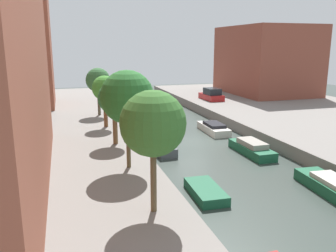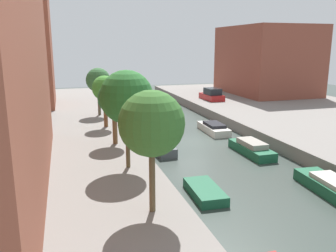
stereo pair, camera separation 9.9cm
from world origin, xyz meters
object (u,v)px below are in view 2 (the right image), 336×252
(moored_boat_right_1, at_px, (330,186))
(moored_boat_right_3, at_px, (214,128))
(parked_car, at_px, (212,95))
(moored_boat_left_1, at_px, (205,191))
(moored_boat_right_2, at_px, (251,148))
(street_tree_2, at_px, (114,99))
(street_tree_4, at_px, (98,80))
(street_tree_1, at_px, (127,97))
(low_block_right, at_px, (266,60))
(moored_boat_left_2, at_px, (161,146))
(street_tree_3, at_px, (105,89))
(street_tree_0, at_px, (152,124))
(moored_boat_left_3, at_px, (143,127))

(moored_boat_right_1, distance_m, moored_boat_right_3, 14.28)
(parked_car, height_order, moored_boat_left_1, parked_car)
(parked_car, distance_m, moored_boat_right_2, 19.74)
(street_tree_2, xyz_separation_m, moored_boat_left_1, (3.57, -8.06, -3.96))
(street_tree_4, height_order, moored_boat_left_1, street_tree_4)
(street_tree_1, bearing_deg, moored_boat_right_3, 45.60)
(low_block_right, distance_m, street_tree_1, 35.78)
(low_block_right, relative_size, moored_boat_left_2, 3.65)
(street_tree_3, relative_size, parked_car, 1.07)
(street_tree_4, xyz_separation_m, parked_car, (14.74, 5.98, -2.83))
(street_tree_3, xyz_separation_m, parked_car, (14.74, 11.36, -2.63))
(low_block_right, distance_m, moored_boat_left_1, 36.12)
(street_tree_0, relative_size, moored_boat_right_3, 1.14)
(street_tree_0, height_order, street_tree_3, street_tree_0)
(street_tree_2, distance_m, moored_boat_right_2, 10.61)
(street_tree_0, height_order, moored_boat_left_2, street_tree_0)
(low_block_right, relative_size, street_tree_4, 2.94)
(parked_car, height_order, moored_boat_right_3, parked_car)
(low_block_right, distance_m, moored_boat_left_3, 25.62)
(moored_boat_left_2, distance_m, moored_boat_left_3, 6.98)
(street_tree_1, bearing_deg, moored_boat_left_3, 73.75)
(street_tree_0, relative_size, moored_boat_left_2, 1.36)
(street_tree_2, xyz_separation_m, street_tree_4, (-0.00, 10.90, 0.24))
(parked_car, xyz_separation_m, moored_boat_right_3, (-5.08, -12.18, -1.23))
(moored_boat_left_3, bearing_deg, street_tree_3, -154.95)
(street_tree_2, height_order, street_tree_4, street_tree_4)
(moored_boat_left_1, bearing_deg, street_tree_0, -141.63)
(street_tree_0, xyz_separation_m, moored_boat_right_2, (9.67, 8.73, -4.33))
(street_tree_3, height_order, moored_boat_right_2, street_tree_3)
(low_block_right, relative_size, moored_boat_right_3, 3.04)
(street_tree_2, height_order, moored_boat_left_1, street_tree_2)
(street_tree_0, bearing_deg, moored_boat_left_3, 78.74)
(street_tree_4, distance_m, parked_car, 16.16)
(street_tree_2, height_order, moored_boat_right_2, street_tree_2)
(moored_boat_right_2, relative_size, moored_boat_right_3, 1.01)
(moored_boat_left_1, xyz_separation_m, moored_boat_right_3, (6.09, 12.77, 0.14))
(moored_boat_left_3, bearing_deg, street_tree_0, -101.26)
(moored_boat_right_2, bearing_deg, low_block_right, 56.76)
(street_tree_3, distance_m, moored_boat_left_1, 14.60)
(street_tree_0, distance_m, street_tree_1, 5.73)
(parked_car, height_order, moored_boat_left_3, parked_car)
(street_tree_1, height_order, moored_boat_left_3, street_tree_1)
(street_tree_2, relative_size, moored_boat_left_3, 1.37)
(moored_boat_right_1, distance_m, moored_boat_right_2, 7.42)
(low_block_right, height_order, moored_boat_right_1, low_block_right)
(street_tree_1, xyz_separation_m, moored_boat_left_3, (3.60, 12.37, -4.72))
(low_block_right, relative_size, street_tree_0, 2.68)
(street_tree_3, height_order, moored_boat_left_2, street_tree_3)
(street_tree_1, distance_m, moored_boat_right_2, 11.13)
(street_tree_0, bearing_deg, parked_car, 62.04)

